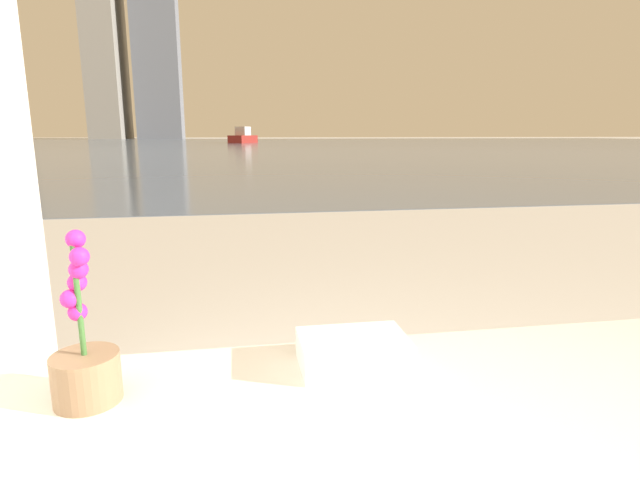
% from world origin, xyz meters
% --- Properties ---
extents(potted_orchid, '(0.14, 0.14, 0.39)m').
position_xyz_m(potted_orchid, '(-0.63, 0.92, 0.64)').
color(potted_orchid, '#8C6B4C').
rests_on(potted_orchid, bathtub).
extents(towel_stack, '(0.27, 0.18, 0.08)m').
position_xyz_m(towel_stack, '(-0.01, 0.98, 0.59)').
color(towel_stack, white).
rests_on(towel_stack, bathtub).
extents(harbor_water, '(180.00, 110.00, 0.01)m').
position_xyz_m(harbor_water, '(0.00, 62.00, 0.01)').
color(harbor_water, slate).
rests_on(harbor_water, ground_plane).
extents(harbor_boat_2, '(3.76, 5.51, 1.96)m').
position_xyz_m(harbor_boat_2, '(0.95, 63.09, 0.70)').
color(harbor_boat_2, maroon).
rests_on(harbor_boat_2, harbor_water).
extents(skyline_tower_1, '(6.56, 13.97, 42.14)m').
position_xyz_m(skyline_tower_1, '(-26.43, 118.00, 21.07)').
color(skyline_tower_1, gray).
rests_on(skyline_tower_1, ground_plane).
extents(skyline_tower_2, '(9.37, 8.08, 41.61)m').
position_xyz_m(skyline_tower_2, '(-15.87, 118.00, 20.81)').
color(skyline_tower_2, slate).
rests_on(skyline_tower_2, ground_plane).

